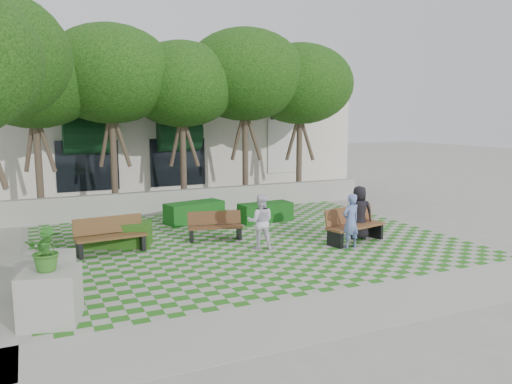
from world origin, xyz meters
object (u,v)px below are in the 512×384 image
bench_mid (215,226)px  bench_west (110,236)px  person_blue (351,221)px  hedge_west (115,234)px  planter_back (47,274)px  hedge_midleft (194,212)px  hedge_midright (265,212)px  person_white (261,222)px  person_dark (359,213)px  bench_east (354,225)px  planter_front (50,285)px

bench_mid → bench_west: 3.13m
bench_west → person_blue: (6.29, -2.34, 0.31)m
bench_mid → person_blue: bearing=-25.9°
hedge_west → planter_back: 4.17m
hedge_midleft → hedge_midright: bearing=-21.1°
bench_mid → person_white: 1.76m
planter_back → person_dark: (8.86, 1.47, 0.30)m
hedge_midright → bench_east: bearing=-73.2°
bench_east → bench_mid: bench_east is taller
bench_west → bench_mid: bearing=-1.5°
hedge_midright → planter_back: (-7.38, -4.96, 0.19)m
hedge_midleft → hedge_west: (-3.09, -2.18, -0.01)m
bench_west → planter_back: (-1.71, -3.03, 0.04)m
planter_front → planter_back: size_ratio=1.12×
person_blue → hedge_midleft: bearing=-67.8°
planter_back → hedge_midright: bearing=33.9°
hedge_midleft → hedge_west: size_ratio=1.02×
hedge_midleft → person_blue: 5.98m
hedge_west → planter_front: bearing=-111.2°
bench_mid → bench_west: size_ratio=0.89×
bench_east → person_dark: 0.53m
bench_west → planter_front: planter_front is taller
hedge_west → planter_back: (-1.94, -3.69, 0.17)m
hedge_midright → bench_west: bearing=-161.2°
planter_back → bench_mid: bearing=33.6°
planter_front → person_blue: planter_front is taller
hedge_west → bench_mid: bearing=-9.4°
bench_west → hedge_midright: bearing=14.0°
hedge_midright → planter_front: (-7.38, -6.28, 0.37)m
bench_west → hedge_midleft: bearing=35.7°
bench_west → hedge_midright: 5.99m
planter_back → person_blue: person_blue is taller
bench_east → person_white: size_ratio=1.33×
bench_mid → bench_west: bearing=-164.2°
bench_east → hedge_midleft: (-3.48, 4.64, -0.14)m
bench_east → hedge_west: size_ratio=1.03×
hedge_midleft → hedge_west: hedge_midleft is taller
bench_mid → person_dark: person_dark is taller
planter_back → person_white: (5.64, 1.70, 0.26)m
bench_east → hedge_west: 7.01m
person_white → person_dark: bearing=-159.6°
bench_east → hedge_midleft: size_ratio=1.01×
hedge_midleft → person_blue: person_blue is taller
bench_mid → planter_front: size_ratio=0.98×
bench_west → planter_front: size_ratio=1.11×
person_dark → bench_mid: bearing=0.6°
person_white → hedge_midleft: bearing=-57.1°
hedge_midright → person_white: person_white is taller
hedge_midright → hedge_west: hedge_west is taller
bench_mid → person_white: person_white is taller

